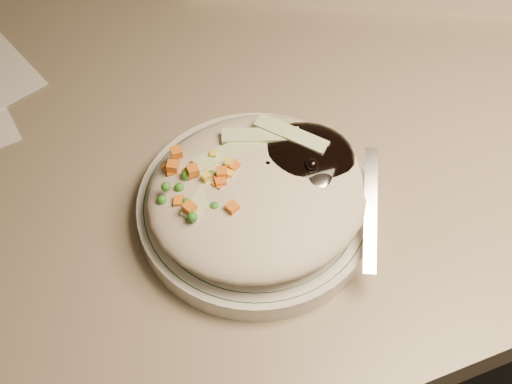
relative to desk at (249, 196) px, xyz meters
name	(u,v)px	position (x,y,z in m)	size (l,w,h in m)	color
desk	(249,196)	(0.00, 0.00, 0.00)	(1.40, 0.70, 0.74)	gray
plate	(256,209)	(-0.05, -0.16, 0.21)	(0.21, 0.21, 0.02)	silver
plate_rim	(256,203)	(-0.05, -0.16, 0.22)	(0.20, 0.20, 0.00)	#144723
meal	(261,187)	(-0.05, -0.16, 0.24)	(0.21, 0.19, 0.05)	#BBAF98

